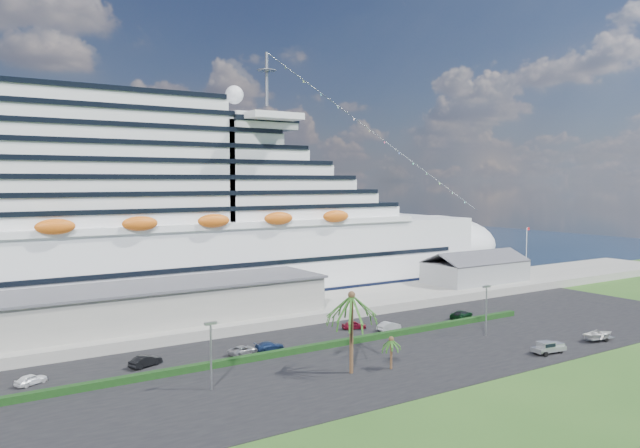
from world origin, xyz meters
TOP-DOWN VIEW (x-y plane):
  - ground at (0.00, 0.00)m, footprint 420.00×420.00m
  - asphalt_lot at (0.00, 11.00)m, footprint 140.00×38.00m
  - wharf at (0.00, 40.00)m, footprint 240.00×20.00m
  - water at (0.00, 130.00)m, footprint 420.00×160.00m
  - cruise_ship at (-21.53, 64.00)m, footprint 191.00×38.00m
  - terminal_building at (-25.00, 40.00)m, footprint 61.00×15.00m
  - port_shed at (52.00, 40.00)m, footprint 24.00×12.31m
  - flagpole at (70.04, 40.00)m, footprint 1.08×0.16m
  - hedge at (-8.00, 16.00)m, footprint 88.00×1.10m
  - lamp_post_left at (-28.00, 8.00)m, footprint 1.60×0.35m
  - lamp_post_right at (20.00, 8.00)m, footprint 1.60×0.35m
  - palm_tall at (-10.00, 4.00)m, footprint 8.82×8.82m
  - palm_short at (-4.50, 2.50)m, footprint 3.53×3.53m
  - parked_car_0 at (-45.98, 21.87)m, footprint 4.21×3.05m
  - parked_car_1 at (-31.75, 21.57)m, footprint 4.93×3.19m
  - parked_car_2 at (-18.01, 19.67)m, footprint 4.90×2.93m
  - parked_car_3 at (-13.74, 19.57)m, footprint 4.59×2.13m
  - parked_car_4 at (4.70, 23.43)m, footprint 4.46×2.86m
  - parked_car_5 at (9.01, 19.39)m, footprint 4.64×2.08m
  - parked_car_6 at (26.05, 19.23)m, footprint 5.93×4.13m
  - parked_car_7 at (26.07, 19.15)m, footprint 5.49×3.60m
  - pickup_truck at (19.49, -4.29)m, footprint 5.43×2.65m
  - boat_trailer at (32.24, -4.24)m, footprint 6.13×4.52m

SIDE VIEW (x-z plane):
  - ground at x=0.00m, z-range 0.00..0.00m
  - water at x=0.00m, z-range 0.00..0.02m
  - asphalt_lot at x=0.00m, z-range 0.00..0.12m
  - hedge at x=-8.00m, z-range 0.12..1.02m
  - parked_car_2 at x=-18.01m, z-range 0.12..1.39m
  - parked_car_3 at x=-13.74m, z-range 0.12..1.42m
  - parked_car_0 at x=-45.98m, z-range 0.12..1.45m
  - parked_car_4 at x=4.70m, z-range 0.12..1.53m
  - parked_car_7 at x=26.07m, z-range 0.12..1.60m
  - parked_car_5 at x=9.01m, z-range 0.12..1.60m
  - parked_car_6 at x=26.05m, z-range 0.12..1.62m
  - parked_car_1 at x=-31.75m, z-range 0.12..1.66m
  - wharf at x=0.00m, z-range 0.00..1.80m
  - pickup_truck at x=19.49m, z-range 0.21..2.04m
  - boat_trailer at x=32.24m, z-range 0.40..2.10m
  - palm_short at x=-4.50m, z-range 1.38..5.95m
  - port_shed at x=52.00m, z-range 0.71..8.08m
  - terminal_building at x=-25.00m, z-range 1.86..8.16m
  - lamp_post_left at x=-28.00m, z-range 1.21..9.48m
  - lamp_post_right at x=20.00m, z-range 1.21..9.48m
  - flagpole at x=70.04m, z-range 2.27..14.27m
  - palm_tall at x=-10.00m, z-range 3.64..14.77m
  - cruise_ship at x=-21.53m, z-range -10.31..43.69m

